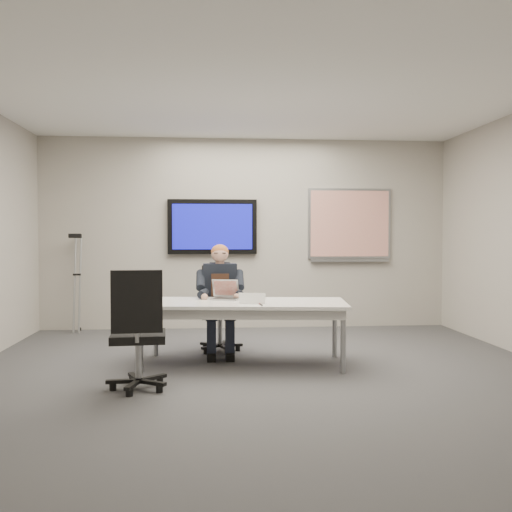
{
  "coord_description": "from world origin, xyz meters",
  "views": [
    {
      "loc": [
        -0.55,
        -5.43,
        1.36
      ],
      "look_at": [
        -0.04,
        0.75,
        1.15
      ],
      "focal_mm": 40.0,
      "sensor_mm": 36.0,
      "label": 1
    }
  ],
  "objects": [
    {
      "name": "whiteboard",
      "position": [
        1.55,
        2.97,
        1.53
      ],
      "size": [
        1.25,
        0.08,
        1.1
      ],
      "color": "gray",
      "rests_on": "wall_back"
    },
    {
      "name": "pen",
      "position": [
        -0.03,
        0.26,
        0.67
      ],
      "size": [
        0.03,
        0.16,
        0.01
      ],
      "primitive_type": "cylinder",
      "rotation": [
        0.0,
        1.57,
        1.67
      ],
      "color": "black",
      "rests_on": "conference_table"
    },
    {
      "name": "tv_display",
      "position": [
        -0.5,
        2.95,
        1.5
      ],
      "size": [
        1.3,
        0.09,
        0.8
      ],
      "color": "black",
      "rests_on": "wall_back"
    },
    {
      "name": "office_chair_near",
      "position": [
        -1.17,
        -0.38,
        0.34
      ],
      "size": [
        0.55,
        0.55,
        1.08
      ],
      "rotation": [
        0.0,
        0.0,
        3.21
      ],
      "color": "black",
      "rests_on": "ground"
    },
    {
      "name": "conference_table",
      "position": [
        -0.19,
        0.59,
        0.59
      ],
      "size": [
        2.25,
        1.13,
        0.67
      ],
      "rotation": [
        0.0,
        0.0,
        -0.11
      ],
      "color": "white",
      "rests_on": "ground"
    },
    {
      "name": "floor",
      "position": [
        0.0,
        0.0,
        0.0
      ],
      "size": [
        6.0,
        6.0,
        0.02
      ],
      "primitive_type": "cube",
      "color": "#3C3C3F",
      "rests_on": "ground"
    },
    {
      "name": "wall_back",
      "position": [
        0.0,
        3.0,
        1.4
      ],
      "size": [
        6.0,
        0.02,
        2.8
      ],
      "primitive_type": "cube",
      "color": "#ACA69B",
      "rests_on": "ground"
    },
    {
      "name": "wall_front",
      "position": [
        0.0,
        -3.0,
        1.4
      ],
      "size": [
        6.0,
        0.02,
        2.8
      ],
      "primitive_type": "cube",
      "color": "#ACA69B",
      "rests_on": "ground"
    },
    {
      "name": "ceiling",
      "position": [
        0.0,
        0.0,
        2.8
      ],
      "size": [
        6.0,
        6.0,
        0.02
      ],
      "primitive_type": "cube",
      "color": "white",
      "rests_on": "wall_back"
    },
    {
      "name": "seated_person",
      "position": [
        -0.42,
        1.08,
        0.51
      ],
      "size": [
        0.39,
        0.68,
        1.27
      ],
      "rotation": [
        0.0,
        0.0,
        0.02
      ],
      "color": "#1D2231",
      "rests_on": "office_chair_far"
    },
    {
      "name": "office_chair_far",
      "position": [
        -0.43,
        1.32,
        0.31
      ],
      "size": [
        0.51,
        0.51,
        1.01
      ],
      "rotation": [
        0.0,
        0.0,
        0.05
      ],
      "color": "black",
      "rests_on": "ground"
    },
    {
      "name": "laptop",
      "position": [
        -0.37,
        0.83,
        0.72
      ],
      "size": [
        0.35,
        0.37,
        0.21
      ],
      "rotation": [
        0.0,
        0.0,
        -0.34
      ],
      "color": "#ADAEB0",
      "rests_on": "conference_table"
    },
    {
      "name": "name_tent",
      "position": [
        -0.11,
        0.41,
        0.72
      ],
      "size": [
        0.28,
        0.14,
        0.11
      ],
      "primitive_type": null,
      "rotation": [
        0.0,
        0.0,
        -0.25
      ],
      "color": "white",
      "rests_on": "conference_table"
    },
    {
      "name": "crutch",
      "position": [
        -2.41,
        2.81,
        0.72
      ],
      "size": [
        0.36,
        0.56,
        1.46
      ],
      "primitive_type": null,
      "rotation": [
        -0.16,
        0.0,
        0.35
      ],
      "color": "#979B9E",
      "rests_on": "ground"
    }
  ]
}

